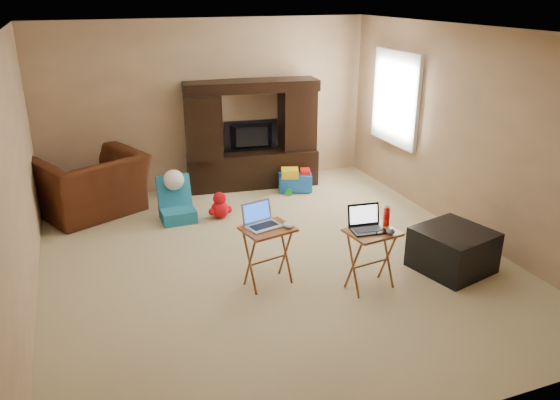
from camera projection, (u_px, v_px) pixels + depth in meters
name	position (u px, v px, depth m)	size (l,w,h in m)	color
floor	(274.00, 259.00, 6.22)	(5.50, 5.50, 0.00)	beige
ceiling	(273.00, 31.00, 5.31)	(5.50, 5.50, 0.00)	silver
wall_back	(210.00, 105.00, 8.16)	(5.00, 5.00, 0.00)	tan
wall_front	(427.00, 272.00, 3.38)	(5.00, 5.00, 0.00)	tan
wall_left	(15.00, 182.00, 4.94)	(5.50, 5.50, 0.00)	tan
wall_right	(467.00, 133.00, 6.60)	(5.50, 5.50, 0.00)	tan
window_pane	(397.00, 98.00, 7.89)	(1.20, 1.20, 0.00)	white
window_frame	(396.00, 98.00, 7.88)	(0.06, 1.14, 1.34)	white
entertainment_center	(252.00, 135.00, 8.26)	(1.99, 0.50, 1.63)	black
television	(252.00, 137.00, 8.27)	(0.83, 0.11, 0.48)	black
recliner	(91.00, 185.00, 7.34)	(1.28, 1.12, 0.83)	#4B2210
child_rocker	(177.00, 200.00, 7.16)	(0.44, 0.50, 0.59)	#1B7098
plush_toy	(220.00, 205.00, 7.28)	(0.33, 0.28, 0.37)	red
push_toy	(295.00, 180.00, 8.23)	(0.50, 0.36, 0.38)	blue
ottoman	(453.00, 250.00, 5.93)	(0.72, 0.72, 0.46)	black
tray_table_left	(268.00, 256.00, 5.59)	(0.49, 0.39, 0.64)	#9D5126
tray_table_right	(371.00, 260.00, 5.53)	(0.49, 0.39, 0.64)	brown
laptop_left	(264.00, 216.00, 5.45)	(0.33, 0.28, 0.24)	#B1B1B6
laptop_right	(369.00, 220.00, 5.37)	(0.33, 0.28, 0.24)	black
mouse_left	(288.00, 225.00, 5.47)	(0.08, 0.13, 0.05)	silver
mouse_right	(391.00, 231.00, 5.34)	(0.08, 0.13, 0.05)	#3A3A3F
water_bottle	(387.00, 216.00, 5.51)	(0.06, 0.06, 0.20)	red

